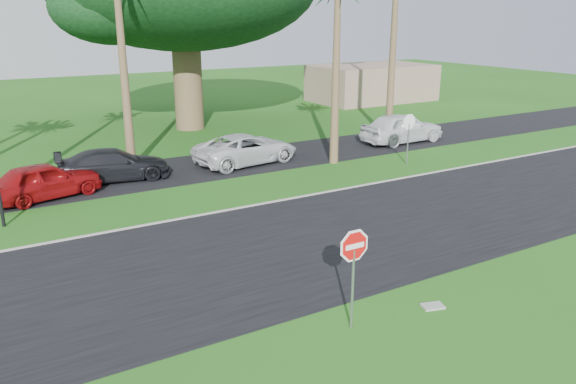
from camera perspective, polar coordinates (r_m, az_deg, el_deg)
The scene contains 12 objects.
ground at distance 15.67m, azimuth -1.69°, elevation -9.20°, with size 120.00×120.00×0.00m, color #1E5415.
road at distance 17.28m, azimuth -4.89°, elevation -6.56°, with size 120.00×8.00×0.02m, color black.
parking_strip at distance 26.63m, azimuth -14.69°, elevation 1.64°, with size 120.00×5.00×0.02m, color black.
curb at distance 20.75m, azimuth -9.73°, elevation -2.48°, with size 120.00×0.12×0.06m, color gray.
stop_sign_near at distance 12.87m, azimuth 6.68°, elevation -6.78°, with size 1.05×0.07×2.62m.
stop_sign_far at distance 28.07m, azimuth 12.17°, elevation 6.33°, with size 1.05×0.07×2.62m.
building_far at distance 49.37m, azimuth 8.52°, elevation 10.91°, with size 10.00×6.00×3.00m, color gray.
car_red at distance 24.34m, azimuth -23.46°, elevation 1.04°, with size 1.74×4.34×1.48m, color maroon.
car_dark at distance 26.01m, azimuth -17.28°, elevation 2.62°, with size 1.97×4.83×1.40m, color black.
car_minivan at distance 27.79m, azimuth -4.25°, elevation 4.37°, with size 2.43×5.28×1.47m, color silver.
car_pickup at distance 33.00m, azimuth 11.52°, elevation 6.39°, with size 2.03×5.03×1.71m, color silver.
utility_slab at distance 14.90m, azimuth 14.48°, elevation -11.16°, with size 0.55×0.35×0.06m, color gray.
Camera 1 is at (-6.65, -12.31, 7.05)m, focal length 35.00 mm.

